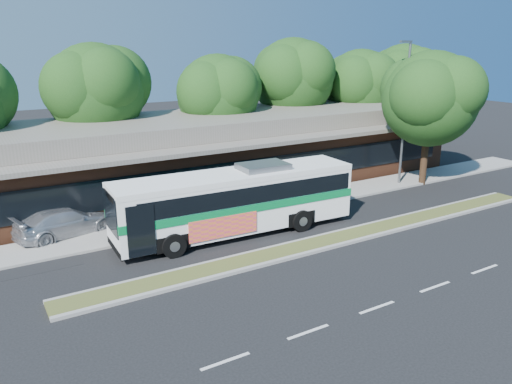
# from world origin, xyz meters

# --- Properties ---
(ground) EXTENTS (120.00, 120.00, 0.00)m
(ground) POSITION_xyz_m (0.00, 0.00, 0.00)
(ground) COLOR black
(ground) RESTS_ON ground
(median_strip) EXTENTS (26.00, 1.10, 0.15)m
(median_strip) POSITION_xyz_m (0.00, 0.60, 0.07)
(median_strip) COLOR #414E21
(median_strip) RESTS_ON ground
(sidewalk) EXTENTS (44.00, 2.60, 0.12)m
(sidewalk) POSITION_xyz_m (0.00, 6.40, 0.06)
(sidewalk) COLOR gray
(sidewalk) RESTS_ON ground
(plaza_building) EXTENTS (33.20, 11.20, 4.45)m
(plaza_building) POSITION_xyz_m (0.00, 12.99, 2.13)
(plaza_building) COLOR brown
(plaza_building) RESTS_ON ground
(lamp_post) EXTENTS (0.93, 0.18, 9.07)m
(lamp_post) POSITION_xyz_m (9.56, 6.00, 4.90)
(lamp_post) COLOR slate
(lamp_post) RESTS_ON ground
(tree_bg_b) EXTENTS (6.69, 6.00, 9.00)m
(tree_bg_b) POSITION_xyz_m (-6.57, 16.14, 6.14)
(tree_bg_b) COLOR black
(tree_bg_b) RESTS_ON ground
(tree_bg_c) EXTENTS (6.24, 5.60, 8.26)m
(tree_bg_c) POSITION_xyz_m (1.40, 15.13, 5.59)
(tree_bg_c) COLOR black
(tree_bg_c) RESTS_ON ground
(tree_bg_d) EXTENTS (6.91, 6.20, 9.37)m
(tree_bg_d) POSITION_xyz_m (8.45, 16.15, 6.42)
(tree_bg_d) COLOR black
(tree_bg_d) RESTS_ON ground
(tree_bg_e) EXTENTS (6.47, 5.80, 8.50)m
(tree_bg_e) POSITION_xyz_m (14.42, 15.14, 5.74)
(tree_bg_e) COLOR black
(tree_bg_e) RESTS_ON ground
(tree_bg_f) EXTENTS (6.69, 6.00, 8.92)m
(tree_bg_f) POSITION_xyz_m (20.43, 16.14, 6.06)
(tree_bg_f) COLOR black
(tree_bg_f) RESTS_ON ground
(transit_bus) EXTENTS (11.98, 3.15, 3.33)m
(transit_bus) POSITION_xyz_m (-3.72, 3.80, 1.86)
(transit_bus) COLOR white
(transit_bus) RESTS_ON ground
(sedan) EXTENTS (5.08, 3.01, 1.38)m
(sedan) POSITION_xyz_m (-10.93, 7.82, 0.69)
(sedan) COLOR #B9BBC1
(sedan) RESTS_ON ground
(sidewalk_tree) EXTENTS (6.66, 5.97, 8.54)m
(sidewalk_tree) POSITION_xyz_m (11.43, 5.44, 5.70)
(sidewalk_tree) COLOR black
(sidewalk_tree) RESTS_ON ground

